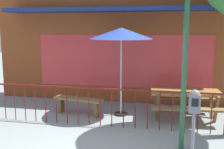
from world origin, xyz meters
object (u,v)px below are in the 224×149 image
object	(u,v)px
patio_umbrella	(121,34)
parking_meter_near	(194,109)
picnic_table_left	(185,97)
street_lamp	(187,15)
patio_bench	(78,102)

from	to	relation	value
patio_umbrella	parking_meter_near	world-z (taller)	patio_umbrella
picnic_table_left	street_lamp	distance (m)	2.81
picnic_table_left	patio_umbrella	bearing A→B (deg)	179.34
patio_bench	picnic_table_left	bearing A→B (deg)	4.19
patio_bench	parking_meter_near	size ratio (longest dim) A/B	1.00
patio_umbrella	parking_meter_near	bearing A→B (deg)	-58.86
patio_bench	parking_meter_near	world-z (taller)	parking_meter_near
street_lamp	parking_meter_near	bearing A→B (deg)	-81.30
street_lamp	patio_umbrella	bearing A→B (deg)	128.99
picnic_table_left	parking_meter_near	world-z (taller)	parking_meter_near
patio_bench	street_lamp	xyz separation A→B (m)	(2.74, -1.72, 2.29)
picnic_table_left	patio_umbrella	xyz separation A→B (m)	(-1.73, 0.02, 1.64)
patio_umbrella	patio_bench	bearing A→B (deg)	-168.72
picnic_table_left	patio_bench	bearing A→B (deg)	-175.81
patio_bench	parking_meter_near	bearing A→B (deg)	-42.11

